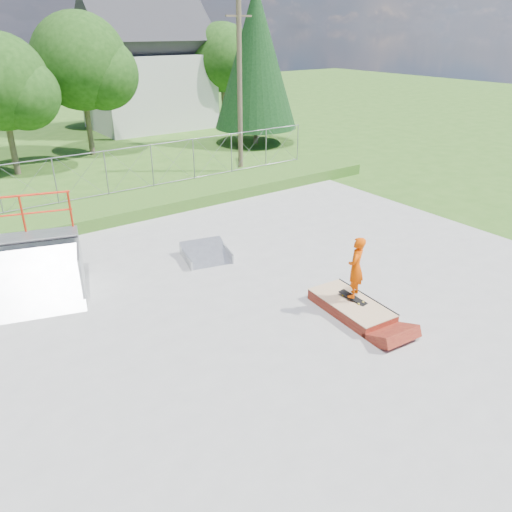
{
  "coord_description": "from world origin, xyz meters",
  "views": [
    {
      "loc": [
        -6.44,
        -8.98,
        6.76
      ],
      "look_at": [
        0.67,
        1.03,
        1.1
      ],
      "focal_mm": 35.0,
      "sensor_mm": 36.0,
      "label": 1
    }
  ],
  "objects": [
    {
      "name": "tree_right_far",
      "position": [
        14.27,
        23.82,
        4.54
      ],
      "size": [
        5.1,
        4.8,
        7.12
      ],
      "color": "brown",
      "rests_on": "ground"
    },
    {
      "name": "grass_berm",
      "position": [
        0.0,
        9.5,
        0.25
      ],
      "size": [
        24.0,
        3.0,
        0.5
      ],
      "primitive_type": "cube",
      "color": "#325F1B",
      "rests_on": "ground"
    },
    {
      "name": "tree_back_mid",
      "position": [
        5.21,
        27.86,
        3.63
      ],
      "size": [
        4.08,
        3.84,
        5.7
      ],
      "color": "brown",
      "rests_on": "ground"
    },
    {
      "name": "quarter_pipe",
      "position": [
        -4.53,
        4.06,
        1.33
      ],
      "size": [
        3.2,
        2.92,
        2.67
      ],
      "primitive_type": null,
      "rotation": [
        0.0,
        0.0,
        -0.29
      ],
      "color": "#A0A3A8",
      "rests_on": "concrete_pad"
    },
    {
      "name": "ground",
      "position": [
        0.0,
        0.0,
        0.0
      ],
      "size": [
        120.0,
        120.0,
        0.0
      ],
      "primitive_type": "plane",
      "color": "#325F1B",
      "rests_on": "ground"
    },
    {
      "name": "gable_house",
      "position": [
        9.0,
        26.0,
        3.84
      ],
      "size": [
        8.4,
        6.08,
        8.94
      ],
      "color": "#BABBB6",
      "rests_on": "ground"
    },
    {
      "name": "concrete_pad",
      "position": [
        0.0,
        0.0,
        0.02
      ],
      "size": [
        20.0,
        16.0,
        0.04
      ],
      "primitive_type": "cube",
      "color": "gray",
      "rests_on": "ground"
    },
    {
      "name": "tree_center",
      "position": [
        2.78,
        19.81,
        4.85
      ],
      "size": [
        5.44,
        5.12,
        7.6
      ],
      "color": "brown",
      "rests_on": "ground"
    },
    {
      "name": "tree_left_near",
      "position": [
        -1.75,
        17.83,
        4.24
      ],
      "size": [
        4.76,
        4.48,
        6.65
      ],
      "color": "brown",
      "rests_on": "ground"
    },
    {
      "name": "skater",
      "position": [
        2.12,
        -1.27,
        1.19
      ],
      "size": [
        0.7,
        0.63,
        1.61
      ],
      "primitive_type": "imported",
      "rotation": [
        0.0,
        0.0,
        3.67
      ],
      "color": "#E24700",
      "rests_on": "grind_box"
    },
    {
      "name": "skateboard",
      "position": [
        2.12,
        -1.27,
        0.38
      ],
      "size": [
        0.33,
        0.82,
        0.13
      ],
      "primitive_type": "cube",
      "rotation": [
        0.14,
        0.0,
        0.14
      ],
      "color": "black",
      "rests_on": "grind_box"
    },
    {
      "name": "grind_box",
      "position": [
        2.01,
        -1.32,
        0.17
      ],
      "size": [
        1.27,
        2.35,
        0.34
      ],
      "rotation": [
        0.0,
        0.0,
        -0.07
      ],
      "color": "maroon",
      "rests_on": "concrete_pad"
    },
    {
      "name": "chain_link_fence",
      "position": [
        0.0,
        10.5,
        1.4
      ],
      "size": [
        20.0,
        0.06,
        1.8
      ],
      "primitive_type": null,
      "color": "gray",
      "rests_on": "grass_berm"
    },
    {
      "name": "conifer_tree",
      "position": [
        12.0,
        17.0,
        5.05
      ],
      "size": [
        5.04,
        5.04,
        9.1
      ],
      "color": "brown",
      "rests_on": "ground"
    },
    {
      "name": "utility_pole",
      "position": [
        7.5,
        12.0,
        4.0
      ],
      "size": [
        0.24,
        0.24,
        8.0
      ],
      "primitive_type": "cylinder",
      "color": "brown",
      "rests_on": "ground"
    },
    {
      "name": "flat_bank_ramp",
      "position": [
        0.61,
        3.66,
        0.21
      ],
      "size": [
        1.67,
        1.74,
        0.42
      ],
      "primitive_type": null,
      "rotation": [
        0.0,
        0.0,
        -0.23
      ],
      "color": "#A0A3A8",
      "rests_on": "concrete_pad"
    }
  ]
}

